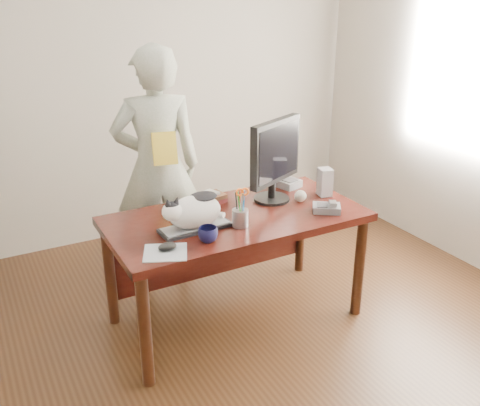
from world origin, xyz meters
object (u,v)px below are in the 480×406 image
speaker (325,182)px  baseball (301,196)px  pen_cup (240,216)px  mouse (167,247)px  cat (193,211)px  phone (327,208)px  calculator (286,183)px  keyboard (195,227)px  coffee_mug (208,234)px  monitor (275,156)px  book_stack (210,198)px  desk (231,232)px  person (157,167)px

speaker → baseball: size_ratio=2.40×
pen_cup → speaker: (0.75, 0.18, 0.03)m
mouse → cat: bearing=60.2°
speaker → cat: bearing=-161.4°
pen_cup → phone: 0.60m
calculator → keyboard: bearing=-173.1°
pen_cup → coffee_mug: (-0.26, -0.10, -0.02)m
monitor → calculator: monitor is taller
pen_cup → calculator: size_ratio=1.12×
pen_cup → coffee_mug: 0.28m
cat → book_stack: bearing=48.5°
desk → monitor: (0.34, 0.01, 0.46)m
desk → person: 0.80m
desk → coffee_mug: size_ratio=14.36×
keyboard → pen_cup: (0.25, -0.09, 0.06)m
monitor → calculator: (0.22, 0.20, -0.28)m
pen_cup → monitor: bearing=32.5°
cat → person: 0.88m
baseball → phone: bearing=-75.8°
keyboard → calculator: calculator is taller
book_stack → baseball: bearing=-39.9°
mouse → speaker: bearing=35.1°
monitor → book_stack: 0.51m
baseball → calculator: (0.08, 0.29, -0.01)m
phone → book_stack: 0.76m
book_stack → person: bearing=93.4°
speaker → calculator: 0.31m
mouse → desk: bearing=53.5°
person → pen_cup: bearing=112.0°
cat → pen_cup: bearing=-20.6°
desk → calculator: 0.62m
desk → coffee_mug: (-0.31, -0.33, 0.19)m
coffee_mug → phone: size_ratio=0.53×
mouse → phone: 1.09m
person → baseball: bearing=143.4°
desk → speaker: size_ratio=8.51×
coffee_mug → person: 1.06m
cat → phone: 0.88m
cat → person: bearing=80.1°
phone → baseball: size_ratio=2.69×
phone → person: 1.27m
coffee_mug → speaker: 1.04m
baseball → cat: bearing=-175.1°
cat → book_stack: cat is taller
mouse → baseball: (1.03, 0.24, 0.02)m
mouse → phone: size_ratio=0.58×
speaker → person: bearing=152.9°
monitor → pen_cup: 0.52m
desk → pen_cup: bearing=-103.1°
keyboard → baseball: bearing=1.8°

